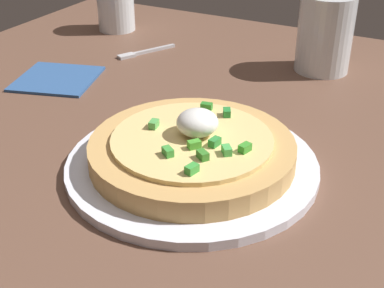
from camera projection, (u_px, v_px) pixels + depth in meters
dining_table at (133, 124)px, 68.33cm from camera, size 91.84×81.40×2.39cm
plate at (192, 164)px, 56.48cm from camera, size 26.83×26.83×1.03cm
pizza at (192, 148)px, 55.53cm from camera, size 21.76×21.76×5.56cm
cup_near at (116, 4)px, 96.76cm from camera, size 6.77×6.77×9.78cm
cup_far at (324, 38)px, 78.93cm from camera, size 8.19×8.19×11.50cm
fork at (142, 53)px, 87.46cm from camera, size 9.87×5.84×0.50cm
napkin at (57, 79)px, 77.85cm from camera, size 13.84×13.84×0.40cm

